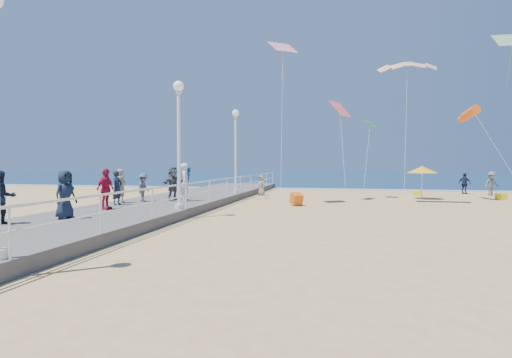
% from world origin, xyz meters
% --- Properties ---
extents(ground, '(160.00, 160.00, 0.00)m').
position_xyz_m(ground, '(0.00, 0.00, 0.00)').
color(ground, '#D9B471').
rests_on(ground, ground).
extents(ocean, '(160.00, 90.00, 0.05)m').
position_xyz_m(ocean, '(0.00, 65.00, 0.01)').
color(ocean, '#0C2B4B').
rests_on(ocean, ground).
extents(surf_line, '(160.00, 1.20, 0.04)m').
position_xyz_m(surf_line, '(0.00, 20.50, 0.03)').
color(surf_line, white).
rests_on(surf_line, ground).
extents(boardwalk, '(5.00, 44.00, 0.40)m').
position_xyz_m(boardwalk, '(-7.50, 0.00, 0.20)').
color(boardwalk, slate).
rests_on(boardwalk, ground).
extents(railing, '(0.05, 42.00, 0.55)m').
position_xyz_m(railing, '(-5.05, 0.00, 1.25)').
color(railing, white).
rests_on(railing, boardwalk).
extents(lamp_post_mid, '(0.44, 0.44, 5.32)m').
position_xyz_m(lamp_post_mid, '(-5.35, 0.00, 3.66)').
color(lamp_post_mid, white).
rests_on(lamp_post_mid, boardwalk).
extents(lamp_post_far, '(0.44, 0.44, 5.32)m').
position_xyz_m(lamp_post_far, '(-5.35, 9.00, 3.66)').
color(lamp_post_far, white).
rests_on(lamp_post_far, boardwalk).
extents(woman_holding_toddler, '(0.60, 0.78, 1.91)m').
position_xyz_m(woman_holding_toddler, '(-6.41, 3.26, 1.36)').
color(woman_holding_toddler, silver).
rests_on(woman_holding_toddler, boardwalk).
extents(toddler_held, '(0.42, 0.49, 0.88)m').
position_xyz_m(toddler_held, '(-6.26, 3.41, 1.69)').
color(toddler_held, '#3782CE').
rests_on(toddler_held, boardwalk).
extents(spectator_0, '(0.42, 0.60, 1.58)m').
position_xyz_m(spectator_0, '(-8.78, 0.91, 1.19)').
color(spectator_0, '#182136').
rests_on(spectator_0, boardwalk).
extents(spectator_2, '(0.53, 0.92, 1.43)m').
position_xyz_m(spectator_2, '(-8.36, 2.58, 1.11)').
color(spectator_2, '#58575C').
rests_on(spectator_2, boardwalk).
extents(spectator_3, '(0.49, 1.02, 1.70)m').
position_xyz_m(spectator_3, '(-8.22, -0.87, 1.25)').
color(spectator_3, '#BE173A').
rests_on(spectator_3, boardwalk).
extents(spectator_4, '(0.67, 0.90, 1.67)m').
position_xyz_m(spectator_4, '(-7.95, -3.67, 1.24)').
color(spectator_4, '#182335').
rests_on(spectator_4, boardwalk).
extents(spectator_5, '(1.11, 1.70, 1.75)m').
position_xyz_m(spectator_5, '(-7.30, 3.73, 1.28)').
color(spectator_5, '#535458').
rests_on(spectator_5, boardwalk).
extents(spectator_6, '(0.45, 0.63, 1.64)m').
position_xyz_m(spectator_6, '(-9.09, 1.78, 1.22)').
color(spectator_6, gray).
rests_on(spectator_6, boardwalk).
extents(spectator_7, '(0.96, 1.03, 1.68)m').
position_xyz_m(spectator_7, '(-9.02, -5.19, 1.24)').
color(spectator_7, '#192137').
rests_on(spectator_7, boardwalk).
extents(beach_walker_a, '(1.29, 1.07, 1.74)m').
position_xyz_m(beach_walker_a, '(11.72, 15.75, 0.87)').
color(beach_walker_a, slate).
rests_on(beach_walker_a, ground).
extents(beach_walker_b, '(0.94, 0.92, 1.59)m').
position_xyz_m(beach_walker_b, '(10.33, 17.14, 0.79)').
color(beach_walker_b, '#1B213C').
rests_on(beach_walker_b, ground).
extents(beach_walker_c, '(0.85, 0.81, 1.46)m').
position_xyz_m(beach_walker_c, '(-4.37, 12.38, 0.73)').
color(beach_walker_c, '#9C8A6B').
rests_on(beach_walker_c, ground).
extents(box_kite, '(0.85, 0.89, 0.74)m').
position_xyz_m(box_kite, '(-1.13, 6.00, 0.30)').
color(box_kite, red).
rests_on(box_kite, ground).
extents(beach_umbrella, '(1.90, 1.90, 2.14)m').
position_xyz_m(beach_umbrella, '(6.32, 11.81, 1.91)').
color(beach_umbrella, white).
rests_on(beach_umbrella, ground).
extents(beach_chair_left, '(0.55, 0.55, 0.40)m').
position_xyz_m(beach_chair_left, '(6.51, 14.49, 0.20)').
color(beach_chair_left, '#FBFF1A').
rests_on(beach_chair_left, ground).
extents(beach_chair_right, '(0.55, 0.55, 0.40)m').
position_xyz_m(beach_chair_right, '(11.14, 12.33, 0.20)').
color(beach_chair_right, gold).
rests_on(beach_chair_right, ground).
extents(kite_parafoil, '(3.19, 0.94, 0.65)m').
position_xyz_m(kite_parafoil, '(4.78, 8.02, 7.81)').
color(kite_parafoil, orange).
extents(kite_windsock, '(0.97, 2.46, 1.03)m').
position_xyz_m(kite_windsock, '(8.95, 11.26, 5.40)').
color(kite_windsock, '#F35914').
extents(kite_diamond_pink, '(1.39, 1.56, 0.99)m').
position_xyz_m(kite_diamond_pink, '(1.13, 9.75, 5.68)').
color(kite_diamond_pink, '#F35D59').
extents(kite_diamond_multi, '(1.50, 1.22, 0.91)m').
position_xyz_m(kite_diamond_multi, '(9.78, 7.77, 8.73)').
color(kite_diamond_multi, '#1786C6').
extents(kite_diamond_green, '(0.94, 1.08, 0.55)m').
position_xyz_m(kite_diamond_green, '(3.06, 11.67, 4.90)').
color(kite_diamond_green, green).
extents(kite_diamond_redwhite, '(1.76, 1.71, 0.78)m').
position_xyz_m(kite_diamond_redwhite, '(-1.96, 6.48, 8.71)').
color(kite_diamond_redwhite, red).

